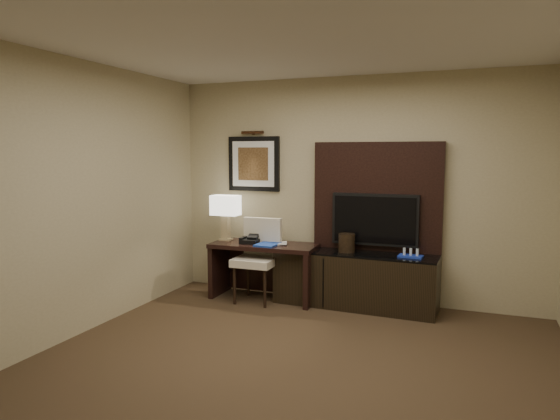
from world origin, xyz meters
The scene contains 17 objects.
floor centered at (0.00, 0.00, -0.01)m, with size 4.50×5.00×0.01m, color #362618.
ceiling centered at (0.00, 0.00, 2.70)m, with size 4.50×5.00×0.01m, color silver.
wall_back centered at (0.00, 2.50, 1.35)m, with size 4.50×0.01×2.70m, color tan.
wall_left centered at (-2.25, 0.00, 1.35)m, with size 0.01×5.00×2.70m, color tan.
desk centered at (-1.00, 2.10, 0.35)m, with size 1.29×0.55×0.69m, color black.
credenza centered at (0.11, 2.20, 0.32)m, with size 1.87×0.52×0.65m, color black.
tv_wall_panel centered at (0.30, 2.44, 1.27)m, with size 1.50×0.12×1.30m, color black.
tv centered at (0.30, 2.34, 1.02)m, with size 1.00×0.08×0.60m, color black.
artwork centered at (-1.30, 2.48, 1.65)m, with size 0.70×0.04×0.70m, color black.
picture_light centered at (-1.30, 2.44, 2.05)m, with size 0.04×0.04×0.30m, color #3C2313.
desk_chair centered at (-1.05, 1.96, 0.51)m, with size 0.49×0.56×1.01m, color beige, non-canonical shape.
table_lamp centered at (-1.55, 2.15, 0.96)m, with size 0.33×0.19×0.54m, color tan, non-canonical shape.
desk_phone centered at (-1.17, 2.06, 0.74)m, with size 0.21×0.19×0.11m, color black, non-canonical shape.
blue_folder centered at (-0.92, 2.02, 0.70)m, with size 0.24×0.32×0.02m, color #193DA3.
book centered at (-0.87, 2.10, 0.80)m, with size 0.15×0.02×0.21m, color beige.
ice_bucket centered at (0.00, 2.18, 0.75)m, with size 0.19×0.19×0.21m, color black.
minibar_tray centered at (0.74, 2.15, 0.69)m, with size 0.26×0.16×0.09m, color #1931A4, non-canonical shape.
Camera 1 is at (1.33, -3.43, 1.80)m, focal length 32.00 mm.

